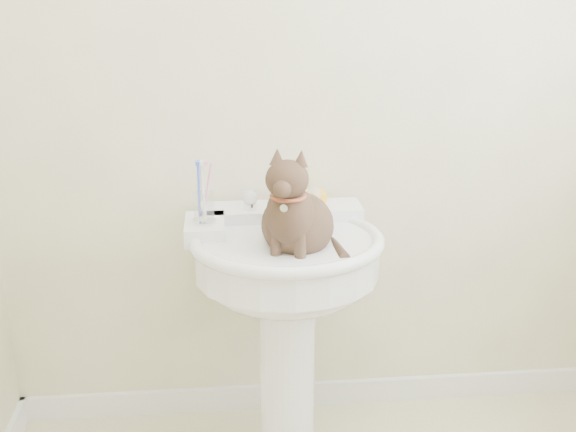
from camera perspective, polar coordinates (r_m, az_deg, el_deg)
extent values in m
cube|color=white|center=(2.72, 3.34, -13.76)|extent=(2.20, 0.02, 0.09)
cylinder|color=white|center=(2.31, -0.06, -12.54)|extent=(0.17, 0.17, 0.62)
cylinder|color=white|center=(2.13, -0.06, -3.32)|extent=(0.54, 0.54, 0.12)
ellipsoid|color=white|center=(2.15, -0.06, -4.76)|extent=(0.50, 0.43, 0.20)
torus|color=white|center=(2.11, -0.06, -1.96)|extent=(0.57, 0.57, 0.04)
cube|color=white|center=(2.28, -0.53, 0.15)|extent=(0.51, 0.14, 0.05)
cube|color=white|center=(2.17, -6.59, -1.05)|extent=(0.12, 0.18, 0.05)
cylinder|color=silver|center=(2.23, -0.45, 0.99)|extent=(0.05, 0.05, 0.05)
cylinder|color=silver|center=(2.17, -0.33, 1.32)|extent=(0.04, 0.04, 0.14)
sphere|color=white|center=(2.24, -3.30, 1.55)|extent=(0.06, 0.06, 0.06)
sphere|color=white|center=(2.26, 2.29, 1.72)|extent=(0.06, 0.06, 0.06)
cube|color=#F3AC1E|center=(2.32, 1.85, 1.54)|extent=(0.09, 0.06, 0.03)
cylinder|color=silver|center=(2.14, -6.62, -0.44)|extent=(0.07, 0.07, 0.01)
cylinder|color=white|center=(2.13, -6.67, 0.72)|extent=(0.06, 0.06, 0.09)
cylinder|color=blue|center=(2.11, -7.05, 2.00)|extent=(0.01, 0.01, 0.17)
cylinder|color=white|center=(2.11, -6.73, 2.01)|extent=(0.01, 0.01, 0.17)
cylinder|color=pink|center=(2.11, -6.40, 2.02)|extent=(0.01, 0.01, 0.17)
ellipsoid|color=brown|center=(2.06, 0.56, -0.68)|extent=(0.21, 0.24, 0.19)
ellipsoid|color=brown|center=(1.97, 0.82, 0.10)|extent=(0.13, 0.13, 0.17)
ellipsoid|color=brown|center=(1.90, 0.94, 2.89)|extent=(0.12, 0.11, 0.11)
cone|color=brown|center=(1.90, -0.10, 4.61)|extent=(0.04, 0.04, 0.05)
cone|color=brown|center=(1.91, 1.86, 4.66)|extent=(0.04, 0.04, 0.05)
cylinder|color=brown|center=(2.12, 3.43, -2.03)|extent=(0.03, 0.03, 0.22)
torus|color=brown|center=(1.93, 0.90, 1.57)|extent=(0.10, 0.10, 0.01)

